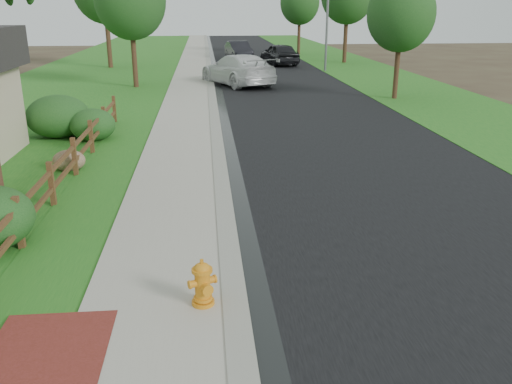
{
  "coord_description": "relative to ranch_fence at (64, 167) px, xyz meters",
  "views": [
    {
      "loc": [
        0.02,
        -7.18,
        4.51
      ],
      "look_at": [
        1.0,
        3.12,
        0.93
      ],
      "focal_mm": 38.0,
      "sensor_mm": 36.0,
      "label": 1
    }
  ],
  "objects": [
    {
      "name": "sidewalk",
      "position": [
        2.7,
        28.6,
        -0.57
      ],
      "size": [
        2.2,
        90.0,
        0.1
      ],
      "primitive_type": "cube",
      "color": "#A39C8E",
      "rests_on": "ground"
    },
    {
      "name": "tree_near_right",
      "position": [
        13.19,
        13.12,
        3.48
      ],
      "size": [
        3.29,
        3.29,
        5.91
      ],
      "color": "#3C2418",
      "rests_on": "ground"
    },
    {
      "name": "white_suv",
      "position": [
        5.6,
        18.92,
        0.29
      ],
      "size": [
        4.77,
        6.59,
        1.77
      ],
      "primitive_type": "imported",
      "rotation": [
        0.0,
        0.0,
        3.56
      ],
      "color": "silver",
      "rests_on": "road"
    },
    {
      "name": "boulder",
      "position": [
        -0.3,
        1.75,
        -0.31
      ],
      "size": [
        1.03,
        0.84,
        0.62
      ],
      "primitive_type": "ellipsoid",
      "rotation": [
        0.0,
        0.0,
        -0.18
      ],
      "color": "brown",
      "rests_on": "ground"
    },
    {
      "name": "lawn_near",
      "position": [
        -4.4,
        28.6,
        -0.6
      ],
      "size": [
        9.0,
        90.0,
        0.04
      ],
      "primitive_type": "cube",
      "color": "#1C5F1B",
      "rests_on": "ground"
    },
    {
      "name": "shrub_d",
      "position": [
        -1.61,
        6.1,
        0.14
      ],
      "size": [
        2.89,
        2.89,
        1.51
      ],
      "primitive_type": "ellipsoid",
      "rotation": [
        0.0,
        0.0,
        0.38
      ],
      "color": "#174318",
      "rests_on": "ground"
    },
    {
      "name": "dark_car_mid",
      "position": [
        9.59,
        29.99,
        0.24
      ],
      "size": [
        2.91,
        5.22,
        1.68
      ],
      "primitive_type": "imported",
      "rotation": [
        0.0,
        0.0,
        3.34
      ],
      "color": "black",
      "rests_on": "road"
    },
    {
      "name": "tree_near_left",
      "position": [
        -0.3,
        18.46,
        4.15
      ],
      "size": [
        3.91,
        3.91,
        6.93
      ],
      "color": "#3C2418",
      "rests_on": "ground"
    },
    {
      "name": "shrub_c",
      "position": [
        -0.3,
        5.46,
        -0.06
      ],
      "size": [
        2.04,
        2.04,
        1.12
      ],
      "primitive_type": "ellipsoid",
      "rotation": [
        0.0,
        0.0,
        -0.41
      ],
      "color": "#174318",
      "rests_on": "ground"
    },
    {
      "name": "ranch_fence",
      "position": [
        0.0,
        0.0,
        0.0
      ],
      "size": [
        0.12,
        16.92,
        1.1
      ],
      "color": "#4C2D19",
      "rests_on": "ground"
    },
    {
      "name": "verge_far",
      "position": [
        15.1,
        28.6,
        -0.6
      ],
      "size": [
        6.0,
        90.0,
        0.04
      ],
      "primitive_type": "cube",
      "color": "#1C5F1B",
      "rests_on": "ground"
    },
    {
      "name": "dark_car_far",
      "position": [
        6.67,
        34.6,
        0.17
      ],
      "size": [
        2.32,
        4.87,
        1.54
      ],
      "primitive_type": "imported",
      "rotation": [
        0.0,
        0.0,
        0.15
      ],
      "color": "black",
      "rests_on": "road"
    },
    {
      "name": "road",
      "position": [
        8.2,
        28.6,
        -0.61
      ],
      "size": [
        8.0,
        90.0,
        0.02
      ],
      "primitive_type": "cube",
      "color": "black",
      "rests_on": "ground"
    },
    {
      "name": "streetlight",
      "position": [
        12.15,
        25.37,
        3.96
      ],
      "size": [
        1.84,
        0.63,
        8.09
      ],
      "color": "slate",
      "rests_on": "ground"
    },
    {
      "name": "fire_hydrant",
      "position": [
        3.5,
        -6.13,
        -0.17
      ],
      "size": [
        0.5,
        0.41,
        0.77
      ],
      "color": "#C48017",
      "rests_on": "sidewalk"
    },
    {
      "name": "grass_strip",
      "position": [
        0.8,
        28.6,
        -0.59
      ],
      "size": [
        1.6,
        90.0,
        0.06
      ],
      "primitive_type": "cube",
      "color": "#1C5F1B",
      "rests_on": "ground"
    },
    {
      "name": "tree_far_right",
      "position": [
        12.68,
        39.09,
        4.1
      ],
      "size": [
        3.66,
        3.66,
        6.74
      ],
      "color": "#3C2418",
      "rests_on": "ground"
    },
    {
      "name": "wet_gutter",
      "position": [
        4.35,
        28.6,
        -0.6
      ],
      "size": [
        0.5,
        90.0,
        0.0
      ],
      "primitive_type": "cube",
      "color": "black",
      "rests_on": "road"
    },
    {
      "name": "brick_patch",
      "position": [
        1.4,
        -7.4,
        -0.56
      ],
      "size": [
        1.6,
        2.4,
        0.11
      ],
      "primitive_type": "cube",
      "color": "maroon",
      "rests_on": "ground"
    },
    {
      "name": "curb",
      "position": [
        4.0,
        28.6,
        -0.56
      ],
      "size": [
        0.4,
        90.0,
        0.12
      ],
      "primitive_type": "cube",
      "color": "gray",
      "rests_on": "ground"
    },
    {
      "name": "ground",
      "position": [
        3.6,
        -6.4,
        -0.62
      ],
      "size": [
        120.0,
        120.0,
        0.0
      ],
      "primitive_type": "plane",
      "color": "#3B2C20"
    }
  ]
}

